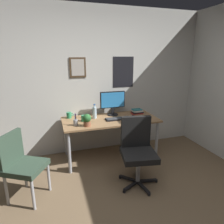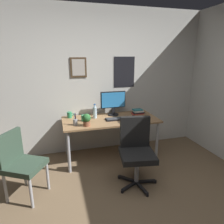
# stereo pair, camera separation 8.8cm
# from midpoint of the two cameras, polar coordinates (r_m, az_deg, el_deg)

# --- Properties ---
(wall_back) EXTENTS (4.40, 0.10, 2.60)m
(wall_back) POSITION_cam_midpoint_polar(r_m,az_deg,el_deg) (3.67, -6.70, 8.48)
(wall_back) COLOR silver
(wall_back) RESTS_ON ground_plane
(desk) EXTENTS (1.62, 0.74, 0.72)m
(desk) POSITION_cam_midpoint_polar(r_m,az_deg,el_deg) (3.44, -1.24, -3.13)
(desk) COLOR #936D47
(desk) RESTS_ON ground_plane
(office_chair) EXTENTS (0.57, 0.57, 0.95)m
(office_chair) POSITION_cam_midpoint_polar(r_m,az_deg,el_deg) (2.84, 6.42, -10.20)
(office_chair) COLOR black
(office_chair) RESTS_ON ground_plane
(side_chair) EXTENTS (0.57, 0.57, 0.88)m
(side_chair) POSITION_cam_midpoint_polar(r_m,az_deg,el_deg) (2.79, -25.56, -12.88)
(side_chair) COLOR #334738
(side_chair) RESTS_ON ground_plane
(monitor) EXTENTS (0.46, 0.20, 0.43)m
(monitor) POSITION_cam_midpoint_polar(r_m,az_deg,el_deg) (3.58, -0.52, 2.85)
(monitor) COLOR black
(monitor) RESTS_ON desk
(keyboard) EXTENTS (0.43, 0.15, 0.03)m
(keyboard) POSITION_cam_midpoint_polar(r_m,az_deg,el_deg) (3.38, 1.03, -1.93)
(keyboard) COLOR black
(keyboard) RESTS_ON desk
(computer_mouse) EXTENTS (0.06, 0.11, 0.04)m
(computer_mouse) POSITION_cam_midpoint_polar(r_m,az_deg,el_deg) (3.51, 5.53, -1.24)
(computer_mouse) COLOR black
(computer_mouse) RESTS_ON desk
(water_bottle) EXTENTS (0.07, 0.07, 0.25)m
(water_bottle) POSITION_cam_midpoint_polar(r_m,az_deg,el_deg) (3.44, -5.79, -0.10)
(water_bottle) COLOR silver
(water_bottle) RESTS_ON desk
(coffee_mug_near) EXTENTS (0.13, 0.09, 0.10)m
(coffee_mug_near) POSITION_cam_midpoint_polar(r_m,az_deg,el_deg) (3.32, -8.83, -1.78)
(coffee_mug_near) COLOR #2D8C59
(coffee_mug_near) RESTS_ON desk
(coffee_mug_far) EXTENTS (0.12, 0.08, 0.10)m
(coffee_mug_far) POSITION_cam_midpoint_polar(r_m,az_deg,el_deg) (3.53, -12.94, -0.90)
(coffee_mug_far) COLOR #2D8C59
(coffee_mug_far) RESTS_ON desk
(potted_plant) EXTENTS (0.13, 0.13, 0.19)m
(potted_plant) POSITION_cam_midpoint_polar(r_m,az_deg,el_deg) (3.07, -8.04, -2.19)
(potted_plant) COLOR brown
(potted_plant) RESTS_ON desk
(pen_cup) EXTENTS (0.07, 0.07, 0.20)m
(pen_cup) POSITION_cam_midpoint_polar(r_m,az_deg,el_deg) (3.14, -11.24, -2.89)
(pen_cup) COLOR #9EA0A5
(pen_cup) RESTS_ON desk
(book_stack_left) EXTENTS (0.22, 0.14, 0.09)m
(book_stack_left) POSITION_cam_midpoint_polar(r_m,az_deg,el_deg) (3.72, 6.58, 0.16)
(book_stack_left) COLOR #B22D28
(book_stack_left) RESTS_ON desk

